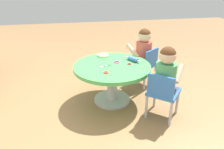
# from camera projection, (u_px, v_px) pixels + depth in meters

# --- Properties ---
(ground_plane) EXTENTS (10.00, 10.00, 0.00)m
(ground_plane) POSITION_uv_depth(u_px,v_px,m) (112.00, 100.00, 2.66)
(ground_plane) COLOR #9E7247
(craft_table) EXTENTS (0.89, 0.89, 0.47)m
(craft_table) POSITION_uv_depth(u_px,v_px,m) (112.00, 74.00, 2.51)
(craft_table) COLOR silver
(craft_table) RESTS_ON ground
(child_chair_left) EXTENTS (0.42, 0.42, 0.54)m
(child_chair_left) POSITION_uv_depth(u_px,v_px,m) (163.00, 92.00, 2.22)
(child_chair_left) COLOR #B7B7BC
(child_chair_left) RESTS_ON ground
(seated_child_left) EXTENTS (0.44, 0.43, 0.51)m
(seated_child_left) POSITION_uv_depth(u_px,v_px,m) (166.00, 71.00, 2.16)
(seated_child_left) COLOR #3F4772
(seated_child_left) RESTS_ON ground
(child_chair_right) EXTENTS (0.42, 0.42, 0.54)m
(child_chair_right) POSITION_uv_depth(u_px,v_px,m) (145.00, 64.00, 2.93)
(child_chair_right) COLOR #B7B7BC
(child_chair_right) RESTS_ON ground
(seated_child_right) EXTENTS (0.44, 0.42, 0.51)m
(seated_child_right) POSITION_uv_depth(u_px,v_px,m) (143.00, 48.00, 2.86)
(seated_child_right) COLOR #3F4772
(seated_child_right) RESTS_ON ground
(rolling_pin) EXTENTS (0.21, 0.14, 0.05)m
(rolling_pin) POSITION_uv_depth(u_px,v_px,m) (133.00, 59.00, 2.57)
(rolling_pin) COLOR #3F72CC
(rolling_pin) RESTS_ON craft_table
(craft_scissors) EXTENTS (0.11, 0.14, 0.01)m
(craft_scissors) POSITION_uv_depth(u_px,v_px,m) (106.00, 65.00, 2.45)
(craft_scissors) COLOR silver
(craft_scissors) RESTS_ON craft_table
(playdough_blob_0) EXTENTS (0.15, 0.15, 0.02)m
(playdough_blob_0) POSITION_uv_depth(u_px,v_px,m) (103.00, 55.00, 2.74)
(playdough_blob_0) COLOR #B2E58C
(playdough_blob_0) RESTS_ON craft_table
(cookie_cutter_0) EXTENTS (0.07, 0.07, 0.01)m
(cookie_cutter_0) POSITION_uv_depth(u_px,v_px,m) (117.00, 62.00, 2.54)
(cookie_cutter_0) COLOR #D83FA5
(cookie_cutter_0) RESTS_ON craft_table
(cookie_cutter_1) EXTENTS (0.05, 0.05, 0.01)m
(cookie_cutter_1) POSITION_uv_depth(u_px,v_px,m) (106.00, 72.00, 2.27)
(cookie_cutter_1) COLOR red
(cookie_cutter_1) RESTS_ON craft_table
(cookie_cutter_2) EXTENTS (0.05, 0.05, 0.01)m
(cookie_cutter_2) POSITION_uv_depth(u_px,v_px,m) (129.00, 64.00, 2.49)
(cookie_cutter_2) COLOR red
(cookie_cutter_2) RESTS_ON craft_table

